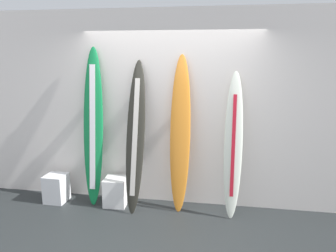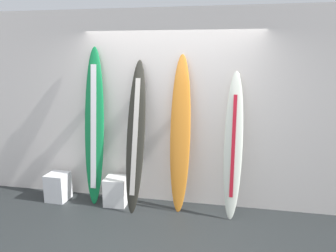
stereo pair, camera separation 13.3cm
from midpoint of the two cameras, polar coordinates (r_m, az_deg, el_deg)
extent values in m
cube|color=#26292A|center=(4.08, -3.30, -20.30)|extent=(8.00, 8.00, 0.04)
cube|color=silver|center=(4.77, -0.04, 3.00)|extent=(7.20, 0.20, 2.80)
ellipsoid|color=#12783D|center=(4.85, -13.64, -0.27)|extent=(0.30, 0.35, 2.29)
cube|color=white|center=(4.82, -13.81, -0.31)|extent=(0.08, 0.23, 1.78)
cone|color=black|center=(5.08, -13.42, -10.87)|extent=(0.07, 0.08, 0.11)
ellipsoid|color=#282720|center=(4.58, -6.51, -1.91)|extent=(0.29, 0.54, 2.11)
cube|color=beige|center=(4.54, -6.63, -1.92)|extent=(0.09, 0.36, 1.59)
ellipsoid|color=orange|center=(4.53, 1.30, -1.51)|extent=(0.28, 0.34, 2.18)
ellipsoid|color=silver|center=(4.46, 10.45, -3.36)|extent=(0.25, 0.41, 1.97)
cube|color=red|center=(4.43, 10.46, -3.41)|extent=(0.05, 0.25, 1.34)
cube|color=white|center=(4.98, -9.84, -11.18)|extent=(0.33, 0.33, 0.41)
cube|color=silver|center=(5.30, -19.57, -10.17)|extent=(0.31, 0.31, 0.42)
camera|label=1|loc=(0.07, -90.85, -0.19)|focal=35.00mm
camera|label=2|loc=(0.07, 89.15, 0.19)|focal=35.00mm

